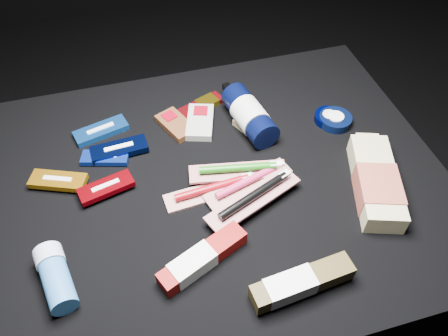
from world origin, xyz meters
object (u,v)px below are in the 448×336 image
object	(u,v)px
bodywash_bottle	(376,183)
toothpaste_carton_red	(199,260)
lotion_bottle	(249,115)
deodorant_stick	(55,277)

from	to	relation	value
bodywash_bottle	toothpaste_carton_red	xyz separation A→B (m)	(-0.39, -0.07, -0.01)
lotion_bottle	bodywash_bottle	world-z (taller)	lotion_bottle
lotion_bottle	bodywash_bottle	xyz separation A→B (m)	(0.19, -0.26, -0.01)
deodorant_stick	toothpaste_carton_red	size ratio (longest dim) A/B	0.73
lotion_bottle	deodorant_stick	size ratio (longest dim) A/B	1.68
bodywash_bottle	deodorant_stick	size ratio (longest dim) A/B	1.88
lotion_bottle	deodorant_stick	xyz separation A→B (m)	(-0.45, -0.30, -0.01)
toothpaste_carton_red	bodywash_bottle	bearing A→B (deg)	-13.29
bodywash_bottle	deodorant_stick	world-z (taller)	deodorant_stick
lotion_bottle	bodywash_bottle	distance (m)	0.32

